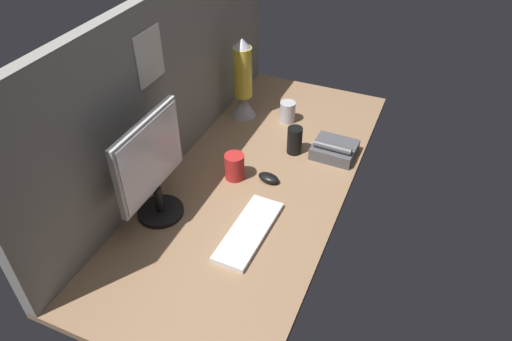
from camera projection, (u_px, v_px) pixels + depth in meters
The scene contains 10 objects.
ground_plane at pixel (252, 181), 202.14cm from camera, with size 180.00×80.00×3.00cm, color #8C6B4C.
cubicle_wall_back at pixel (167, 84), 189.25cm from camera, with size 180.00×5.50×74.58cm.
monitor at pixel (152, 166), 170.02cm from camera, with size 37.96×18.00×42.59cm.
keyboard at pixel (249, 231), 175.31cm from camera, with size 37.00×13.00×2.00cm, color silver.
mouse at pixel (269, 178), 198.56cm from camera, with size 5.60×9.60×3.40cm, color black.
mug_red_plastic at pixel (235, 166), 198.05cm from camera, with size 8.43×8.43×11.61cm.
mug_black_travel at pixel (295, 140), 211.85cm from camera, with size 6.86×6.86×12.96cm.
mug_steel at pixel (288, 112), 233.38cm from camera, with size 7.75×7.75×10.43cm.
lava_lamp at pixel (243, 85), 229.88cm from camera, with size 12.64×12.64×41.36cm.
desk_phone at pixel (334, 150), 211.93cm from camera, with size 17.62×19.55×8.80cm.
Camera 1 is at (-141.77, -62.17, 128.58)cm, focal length 32.84 mm.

